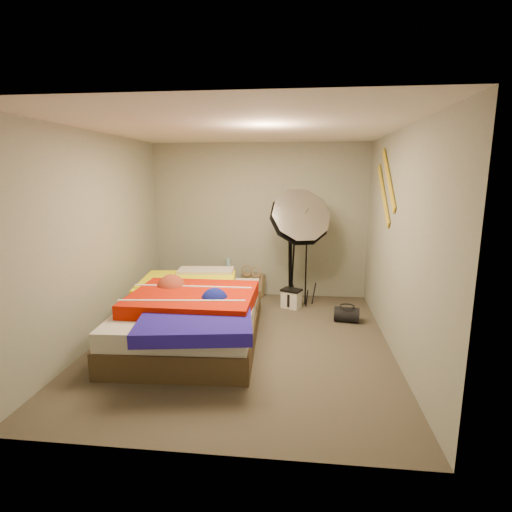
# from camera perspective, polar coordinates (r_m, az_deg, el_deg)

# --- Properties ---
(floor) EXTENTS (4.00, 4.00, 0.00)m
(floor) POSITION_cam_1_polar(r_m,az_deg,el_deg) (4.97, -1.95, -12.16)
(floor) COLOR #50473A
(floor) RESTS_ON ground
(ceiling) EXTENTS (4.00, 4.00, 0.00)m
(ceiling) POSITION_cam_1_polar(r_m,az_deg,el_deg) (4.58, -2.17, 17.81)
(ceiling) COLOR silver
(ceiling) RESTS_ON wall_back
(wall_back) EXTENTS (3.50, 0.00, 3.50)m
(wall_back) POSITION_cam_1_polar(r_m,az_deg,el_deg) (6.58, 0.48, 5.02)
(wall_back) COLOR gray
(wall_back) RESTS_ON floor
(wall_front) EXTENTS (3.50, 0.00, 3.50)m
(wall_front) POSITION_cam_1_polar(r_m,az_deg,el_deg) (2.70, -8.23, -4.75)
(wall_front) COLOR gray
(wall_front) RESTS_ON floor
(wall_left) EXTENTS (0.00, 4.00, 4.00)m
(wall_left) POSITION_cam_1_polar(r_m,az_deg,el_deg) (5.17, -21.66, 2.38)
(wall_left) COLOR gray
(wall_left) RESTS_ON floor
(wall_right) EXTENTS (0.00, 4.00, 4.00)m
(wall_right) POSITION_cam_1_polar(r_m,az_deg,el_deg) (4.69, 19.60, 1.68)
(wall_right) COLOR gray
(wall_right) RESTS_ON floor
(tote_bag) EXTENTS (0.42, 0.29, 0.40)m
(tote_bag) POSITION_cam_1_polar(r_m,az_deg,el_deg) (6.70, -0.42, -4.09)
(tote_bag) COLOR #987F5A
(tote_bag) RESTS_ON floor
(wrapping_roll) EXTENTS (0.14, 0.19, 0.63)m
(wrapping_roll) POSITION_cam_1_polar(r_m,az_deg,el_deg) (6.73, -3.87, -3.00)
(wrapping_roll) COLOR #4BA1B4
(wrapping_roll) RESTS_ON floor
(camera_case) EXTENTS (0.32, 0.29, 0.27)m
(camera_case) POSITION_cam_1_polar(r_m,az_deg,el_deg) (6.15, 5.07, -6.15)
(camera_case) COLOR silver
(camera_case) RESTS_ON floor
(duffel_bag) EXTENTS (0.37, 0.25, 0.21)m
(duffel_bag) POSITION_cam_1_polar(r_m,az_deg,el_deg) (5.71, 12.84, -8.15)
(duffel_bag) COLOR black
(duffel_bag) RESTS_ON floor
(wall_stripe_upper) EXTENTS (0.02, 0.91, 0.78)m
(wall_stripe_upper) POSITION_cam_1_polar(r_m,az_deg,el_deg) (5.21, 18.41, 10.42)
(wall_stripe_upper) COLOR gold
(wall_stripe_upper) RESTS_ON wall_right
(wall_stripe_lower) EXTENTS (0.02, 0.91, 0.78)m
(wall_stripe_lower) POSITION_cam_1_polar(r_m,az_deg,el_deg) (5.47, 17.74, 8.39)
(wall_stripe_lower) COLOR gold
(wall_stripe_lower) RESTS_ON wall_right
(bed) EXTENTS (1.76, 2.53, 0.66)m
(bed) POSITION_cam_1_polar(r_m,az_deg,el_deg) (5.00, -9.04, -8.08)
(bed) COLOR #493723
(bed) RESTS_ON floor
(photo_umbrella) EXTENTS (1.03, 0.84, 1.90)m
(photo_umbrella) POSITION_cam_1_polar(r_m,az_deg,el_deg) (5.92, 6.20, 5.30)
(photo_umbrella) COLOR black
(photo_umbrella) RESTS_ON floor
(camera_tripod) EXTENTS (0.07, 0.07, 1.16)m
(camera_tripod) POSITION_cam_1_polar(r_m,az_deg,el_deg) (6.29, 5.00, -0.73)
(camera_tripod) COLOR black
(camera_tripod) RESTS_ON floor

